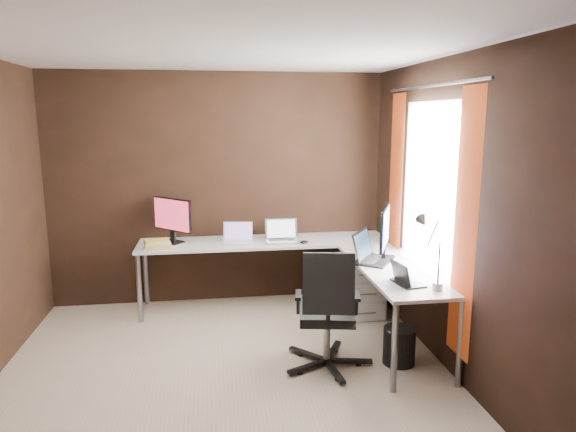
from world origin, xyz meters
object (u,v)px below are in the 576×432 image
(monitor_left, at_px, (172,218))
(monitor_right, at_px, (385,230))
(office_chair, at_px, (327,333))
(laptop_white, at_px, (238,238))
(laptop_silver, at_px, (282,236))
(wastebasket, at_px, (399,346))
(desk_lamp, at_px, (428,242))
(laptop_black_big, at_px, (370,255))
(book_stack, at_px, (157,244))
(laptop_black_small, at_px, (405,279))
(drawer_pedestal, at_px, (360,285))

(monitor_left, height_order, monitor_right, monitor_right)
(monitor_left, bearing_deg, office_chair, -5.49)
(laptop_white, xyz_separation_m, laptop_silver, (0.47, 0.00, 0.00))
(monitor_right, relative_size, office_chair, 0.54)
(office_chair, xyz_separation_m, wastebasket, (0.61, -0.02, -0.14))
(laptop_white, xyz_separation_m, desk_lamp, (1.37, -1.65, 0.32))
(monitor_left, distance_m, wastebasket, 2.62)
(laptop_black_big, bearing_deg, laptop_silver, 73.30)
(laptop_silver, height_order, desk_lamp, desk_lamp)
(laptop_white, relative_size, book_stack, 1.18)
(laptop_white, bearing_deg, desk_lamp, -41.89)
(monitor_left, relative_size, laptop_white, 1.40)
(laptop_black_big, bearing_deg, desk_lamp, -130.60)
(monitor_right, xyz_separation_m, laptop_white, (-1.31, 0.83, -0.23))
(laptop_black_big, relative_size, wastebasket, 1.66)
(book_stack, bearing_deg, office_chair, -42.00)
(monitor_right, bearing_deg, wastebasket, -160.59)
(laptop_black_small, bearing_deg, desk_lamp, -136.04)
(desk_lamp, bearing_deg, book_stack, 120.21)
(wastebasket, bearing_deg, drawer_pedestal, 90.71)
(book_stack, height_order, wastebasket, book_stack)
(monitor_left, height_order, laptop_black_big, monitor_left)
(drawer_pedestal, relative_size, desk_lamp, 1.04)
(drawer_pedestal, relative_size, office_chair, 0.59)
(laptop_white, bearing_deg, laptop_silver, 8.53)
(monitor_left, height_order, wastebasket, monitor_left)
(monitor_right, xyz_separation_m, wastebasket, (-0.05, -0.61, -0.85))
(laptop_white, bearing_deg, wastebasket, -40.43)
(monitor_right, height_order, desk_lamp, desk_lamp)
(laptop_silver, relative_size, desk_lamp, 0.60)
(laptop_black_big, height_order, desk_lamp, desk_lamp)
(laptop_white, xyz_separation_m, laptop_black_big, (1.16, -0.87, 0.01))
(laptop_silver, bearing_deg, laptop_white, -179.27)
(laptop_black_big, bearing_deg, office_chair, 171.52)
(monitor_right, distance_m, laptop_silver, 1.21)
(desk_lamp, bearing_deg, monitor_left, 114.52)
(laptop_black_big, distance_m, book_stack, 2.11)
(laptop_black_big, relative_size, office_chair, 0.50)
(laptop_silver, bearing_deg, drawer_pedestal, -21.23)
(book_stack, height_order, office_chair, office_chair)
(laptop_white, relative_size, laptop_black_small, 1.15)
(desk_lamp, height_order, office_chair, desk_lamp)
(laptop_black_small, bearing_deg, wastebasket, -16.52)
(monitor_right, distance_m, book_stack, 2.25)
(laptop_black_big, relative_size, laptop_black_small, 1.76)
(book_stack, bearing_deg, drawer_pedestal, -5.47)
(laptop_black_big, xyz_separation_m, book_stack, (-1.97, 0.76, -0.02))
(laptop_white, distance_m, desk_lamp, 2.17)
(book_stack, distance_m, desk_lamp, 2.69)
(monitor_left, bearing_deg, drawer_pedestal, 31.45)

